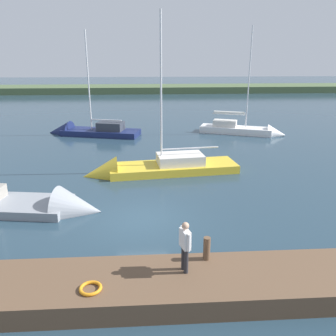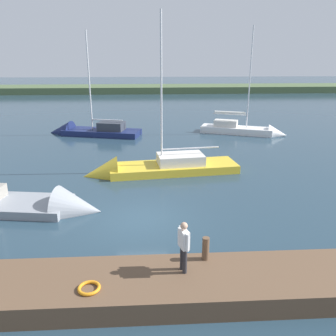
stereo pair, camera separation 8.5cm
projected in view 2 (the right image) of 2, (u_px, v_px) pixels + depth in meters
The scene contains 10 objects.
ground_plane at pixel (141, 219), 15.59m from camera, with size 200.00×200.00×0.00m, color #263D4C.
far_shoreline at pixel (146, 92), 66.95m from camera, with size 180.00×8.00×2.40m, color #4C603D.
dock_pier at pixel (138, 287), 10.54m from camera, with size 21.79×2.45×0.70m, color brown.
mooring_post_near at pixel (206, 248), 11.23m from camera, with size 0.23×0.23×0.79m, color brown.
life_ring_buoy at pixel (89, 288), 9.87m from camera, with size 0.66×0.66×0.10m, color orange.
sailboat_behind_pier at pixel (22, 207), 16.56m from camera, with size 10.03×3.71×11.49m.
sailboat_far_right at pixel (150, 172), 21.62m from camera, with size 9.79×3.43×10.59m.
sailboat_mid_channel at pixel (246, 132), 32.07m from camera, with size 7.87×4.40×10.16m.
sailboat_near_dock at pixel (87, 133), 31.92m from camera, with size 8.91×4.39×10.16m.
person_on_dock at pixel (184, 244), 10.44m from camera, with size 0.34×0.61×1.67m.
Camera 2 is at (-0.39, 14.12, 7.12)m, focal length 37.00 mm.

